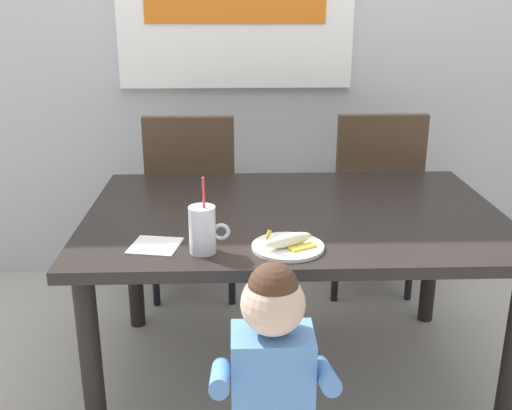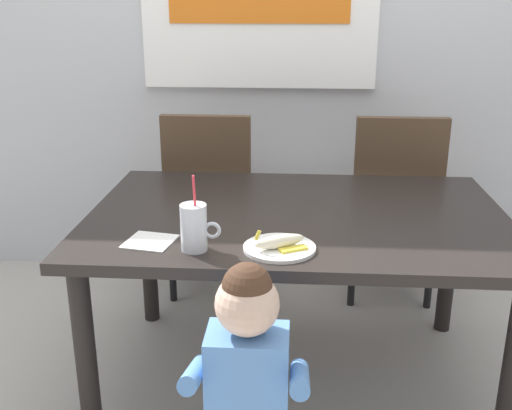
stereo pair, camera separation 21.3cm
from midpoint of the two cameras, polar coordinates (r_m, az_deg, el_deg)
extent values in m
plane|color=#B7B2A8|center=(2.59, 0.85, -15.76)|extent=(24.00, 24.00, 0.00)
cube|color=silver|center=(3.22, -0.04, 18.58)|extent=(6.40, 0.12, 2.90)
cube|color=white|center=(3.14, -4.03, 18.52)|extent=(1.18, 0.04, 0.83)
cube|color=orange|center=(3.12, -4.04, 18.52)|extent=(0.89, 0.01, 0.20)
cube|color=black|center=(2.26, 0.94, -1.07)|extent=(1.54, 1.03, 0.04)
cylinder|color=black|center=(2.11, -18.13, -14.56)|extent=(0.07, 0.07, 0.68)
cylinder|color=black|center=(2.85, -13.57, -4.99)|extent=(0.07, 0.07, 0.68)
cylinder|color=black|center=(2.91, 14.19, -4.58)|extent=(0.07, 0.07, 0.68)
cube|color=#4C3826|center=(3.12, -7.80, -0.31)|extent=(0.44, 0.44, 0.06)
cube|color=#4C3826|center=(2.86, -8.41, 3.48)|extent=(0.42, 0.05, 0.48)
cylinder|color=black|center=(3.37, -4.10, -3.05)|extent=(0.04, 0.04, 0.42)
cylinder|color=black|center=(3.41, -10.51, -3.09)|extent=(0.04, 0.04, 0.42)
cylinder|color=black|center=(3.02, -4.33, -5.75)|extent=(0.04, 0.04, 0.42)
cylinder|color=black|center=(3.06, -11.49, -5.76)|extent=(0.04, 0.04, 0.42)
cube|color=#4C3826|center=(3.18, 8.64, -0.02)|extent=(0.44, 0.44, 0.06)
cube|color=#4C3826|center=(2.91, 9.60, 3.72)|extent=(0.42, 0.05, 0.48)
cylinder|color=black|center=(3.47, 10.98, -2.71)|extent=(0.04, 0.04, 0.42)
cylinder|color=black|center=(3.41, 4.73, -2.83)|extent=(0.04, 0.04, 0.42)
cylinder|color=black|center=(3.13, 12.48, -5.27)|extent=(0.04, 0.04, 0.42)
cylinder|color=black|center=(3.06, 5.54, -5.48)|extent=(0.04, 0.04, 0.42)
cube|color=#598CD1|center=(1.70, -2.20, -16.36)|extent=(0.22, 0.15, 0.30)
sphere|color=beige|center=(1.58, -2.31, -9.38)|extent=(0.17, 0.17, 0.17)
sphere|color=#472D1E|center=(1.56, -2.34, -7.86)|extent=(0.13, 0.13, 0.13)
cylinder|color=#598CD1|center=(1.67, -7.20, -15.90)|extent=(0.05, 0.24, 0.13)
cylinder|color=#598CD1|center=(1.67, 2.77, -15.81)|extent=(0.05, 0.24, 0.13)
cylinder|color=silver|center=(1.89, -8.32, -2.39)|extent=(0.08, 0.08, 0.15)
cylinder|color=beige|center=(1.90, -8.28, -3.22)|extent=(0.07, 0.07, 0.08)
torus|color=silver|center=(1.88, -6.56, -2.59)|extent=(0.06, 0.01, 0.06)
cylinder|color=#E5333F|center=(1.86, -8.20, -0.51)|extent=(0.01, 0.04, 0.22)
cylinder|color=white|center=(1.92, -0.16, -4.02)|extent=(0.23, 0.23, 0.01)
ellipsoid|color=#F4EAC6|center=(1.90, -0.13, -3.40)|extent=(0.17, 0.12, 0.04)
cube|color=yellow|center=(1.89, 1.19, -4.06)|extent=(0.09, 0.07, 0.01)
cube|color=yellow|center=(1.94, -0.17, -3.39)|extent=(0.09, 0.07, 0.01)
cylinder|color=yellow|center=(1.85, -2.16, -2.90)|extent=(0.03, 0.02, 0.03)
cube|color=white|center=(1.98, -12.55, -3.82)|extent=(0.17, 0.17, 0.00)
camera|label=1|loc=(0.11, -92.86, -0.99)|focal=42.46mm
camera|label=2|loc=(0.11, 87.14, 0.99)|focal=42.46mm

